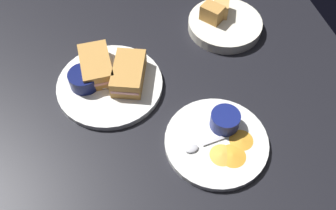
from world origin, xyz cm
name	(u,v)px	position (x,y,z in cm)	size (l,w,h in cm)	color
ground_plane	(156,82)	(0.00, 0.00, -1.50)	(110.00, 110.00, 3.00)	black
plate_sandwich_main	(110,85)	(-0.03, -12.32, 0.80)	(27.46, 27.46, 1.60)	white
sandwich_half_near	(129,73)	(0.05, -7.10, 4.00)	(14.81, 11.41, 4.80)	#C68C42
sandwich_half_far	(96,66)	(-4.59, -14.86, 4.00)	(13.40, 7.85, 4.80)	#C68C42
ramekin_dark_sauce	(84,79)	(-1.09, -18.41, 3.76)	(7.78, 7.78, 4.03)	#0C144C
spoon_by_dark_ramekin	(108,87)	(1.43, -13.02, 1.96)	(5.54, 9.55, 0.80)	silver
plate_chips_companion	(216,142)	(22.95, 9.26, 0.80)	(24.20, 24.20, 1.60)	white
ramekin_light_gravy	(225,120)	(19.32, 12.29, 3.74)	(6.92, 6.92, 3.98)	navy
spoon_by_gravy_ramekin	(197,147)	(23.67, 4.25, 1.96)	(2.89, 9.96, 0.80)	silver
plantain_chip_scatter	(232,150)	(26.39, 11.81, 1.90)	(11.43, 13.34, 0.60)	gold
bread_basket_rear	(224,23)	(-14.42, 23.68, 2.04)	(21.62, 21.62, 7.68)	silver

